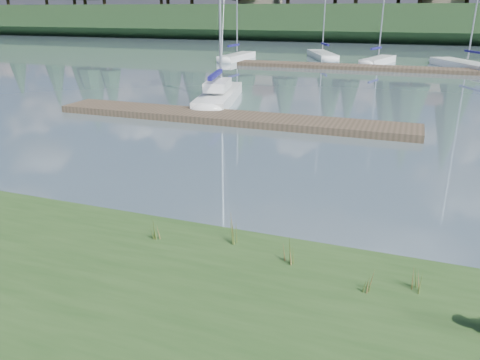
% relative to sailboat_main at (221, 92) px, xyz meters
% --- Properties ---
extents(ground, '(200.00, 200.00, 0.00)m').
position_rel_sailboat_main_xyz_m(ground, '(6.13, 16.56, -0.42)').
color(ground, slate).
rests_on(ground, ground).
extents(ridge, '(200.00, 20.00, 5.00)m').
position_rel_sailboat_main_xyz_m(ridge, '(6.13, 59.56, 2.08)').
color(ridge, black).
rests_on(ridge, ground).
extents(sailboat_main, '(3.16, 7.82, 11.16)m').
position_rel_sailboat_main_xyz_m(sailboat_main, '(0.00, 0.00, 0.00)').
color(sailboat_main, white).
rests_on(sailboat_main, ground).
extents(dock_near, '(16.00, 2.00, 0.30)m').
position_rel_sailboat_main_xyz_m(dock_near, '(2.13, -4.44, -0.27)').
color(dock_near, '#4C3D2C').
rests_on(dock_near, ground).
extents(dock_far, '(26.00, 2.20, 0.30)m').
position_rel_sailboat_main_xyz_m(dock_far, '(8.13, 16.56, -0.27)').
color(dock_far, '#4C3D2C').
rests_on(dock_far, ground).
extents(sailboat_bg_0, '(1.65, 7.21, 10.49)m').
position_rel_sailboat_main_xyz_m(sailboat_bg_0, '(-6.51, 20.61, -0.10)').
color(sailboat_bg_0, white).
rests_on(sailboat_bg_0, ground).
extents(sailboat_bg_1, '(4.73, 8.37, 12.45)m').
position_rel_sailboat_main_xyz_m(sailboat_bg_1, '(0.49, 25.20, -0.10)').
color(sailboat_bg_1, white).
rests_on(sailboat_bg_1, ground).
extents(sailboat_bg_2, '(2.96, 6.84, 10.24)m').
position_rel_sailboat_main_xyz_m(sailboat_bg_2, '(6.55, 21.52, -0.09)').
color(sailboat_bg_2, white).
rests_on(sailboat_bg_2, ground).
extents(sailboat_bg_3, '(5.99, 9.39, 13.88)m').
position_rel_sailboat_main_xyz_m(sailboat_bg_3, '(13.07, 20.34, -0.10)').
color(sailboat_bg_3, white).
rests_on(sailboat_bg_3, ground).
extents(weed_0, '(0.17, 0.14, 0.66)m').
position_rel_sailboat_main_xyz_m(weed_0, '(6.60, -15.54, 0.20)').
color(weed_0, '#475B23').
rests_on(weed_0, bank).
extents(weed_1, '(0.17, 0.14, 0.52)m').
position_rel_sailboat_main_xyz_m(weed_1, '(7.79, -15.87, 0.14)').
color(weed_1, '#475B23').
rests_on(weed_1, bank).
extents(weed_2, '(0.17, 0.14, 0.54)m').
position_rel_sailboat_main_xyz_m(weed_2, '(9.95, -16.04, 0.15)').
color(weed_2, '#475B23').
rests_on(weed_2, bank).
extents(weed_3, '(0.17, 0.14, 0.45)m').
position_rel_sailboat_main_xyz_m(weed_3, '(5.10, -15.85, 0.12)').
color(weed_3, '#475B23').
rests_on(weed_3, bank).
extents(weed_4, '(0.17, 0.14, 0.41)m').
position_rel_sailboat_main_xyz_m(weed_4, '(9.19, -16.31, 0.10)').
color(weed_4, '#475B23').
rests_on(weed_4, bank).
extents(mud_lip, '(60.00, 0.50, 0.14)m').
position_rel_sailboat_main_xyz_m(mud_lip, '(6.13, -15.04, -0.35)').
color(mud_lip, '#33281C').
rests_on(mud_lip, ground).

